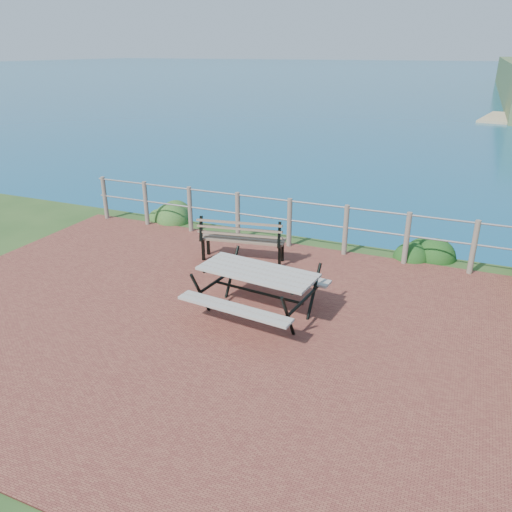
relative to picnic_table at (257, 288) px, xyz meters
The scene contains 7 objects.
ground 0.84m from the picnic_table, 139.33° to the right, with size 10.00×7.00×0.12m, color brown.
ocean 199.55m from the picnic_table, 90.15° to the left, with size 1200.00×1200.00×0.00m, color #166A84.
safety_railing 2.95m from the picnic_table, 100.33° to the left, with size 9.40×0.10×1.00m.
picnic_table is the anchor object (origin of this frame).
park_bench 2.12m from the picnic_table, 120.53° to the left, with size 1.64×0.67×0.90m.
shrub_lip_west 5.21m from the picnic_table, 136.81° to the left, with size 0.84×0.84×0.60m, color #22541F.
shrub_lip_east 4.03m from the picnic_table, 59.30° to the left, with size 0.87×0.87×0.64m, color #1D4916.
Camera 1 is at (3.12, -5.68, 3.76)m, focal length 35.00 mm.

